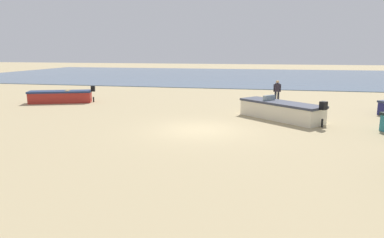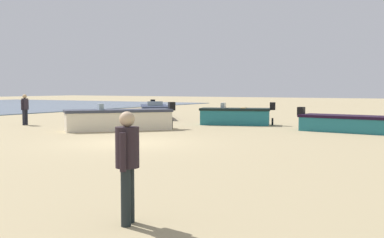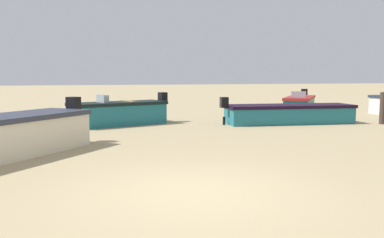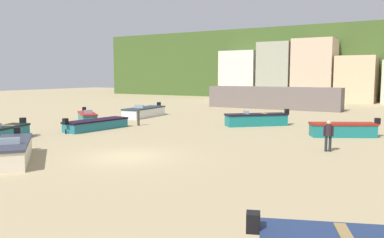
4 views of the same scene
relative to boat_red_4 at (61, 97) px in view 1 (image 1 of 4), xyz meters
name	(u,v)px [view 1 (image 1 of 4)]	position (x,y,z in m)	size (l,w,h in m)	color
ground_plane	(199,130)	(-11.42, 6.48, -0.44)	(160.00, 160.00, 0.00)	tan
tidal_water	(247,76)	(-11.42, -29.52, -0.41)	(80.00, 36.00, 0.06)	slate
boat_red_4	(61,97)	(0.00, 0.00, 0.00)	(4.57, 2.67, 1.18)	#B02A23
boat_cream_7	(281,110)	(-15.24, 2.98, 0.05)	(4.62, 4.26, 1.28)	beige
beach_walker_foreground	(277,90)	(-15.16, -3.21, 0.51)	(0.54, 0.38, 1.62)	black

